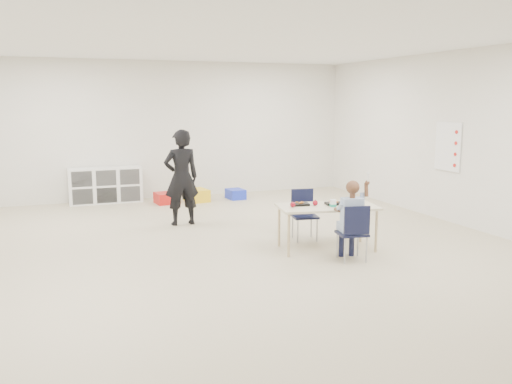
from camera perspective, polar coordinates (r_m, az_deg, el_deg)
name	(u,v)px	position (r m, az deg, el deg)	size (l,w,h in m)	color
room	(230,148)	(7.00, -2.78, 4.68)	(9.00, 9.02, 2.80)	beige
table	(327,227)	(7.41, 7.45, -3.69)	(1.41, 0.87, 0.60)	beige
chair_near	(352,232)	(6.94, 10.07, -4.19)	(0.35, 0.33, 0.73)	black
chair_far	(305,215)	(7.86, 5.16, -2.45)	(0.35, 0.33, 0.73)	black
child	(352,216)	(6.90, 10.12, -2.50)	(0.48, 0.48, 1.14)	#ADBFEA
lunch_tray_near	(334,204)	(7.42, 8.19, -1.21)	(0.22, 0.16, 0.03)	black
lunch_tray_far	(301,204)	(7.32, 4.71, -1.30)	(0.22, 0.16, 0.03)	black
milk_carton	(333,204)	(7.24, 8.10, -1.21)	(0.07, 0.07, 0.10)	white
bread_roll	(351,204)	(7.32, 9.93, -1.26)	(0.09, 0.09, 0.07)	tan
apple_near	(315,203)	(7.33, 6.26, -1.15)	(0.07, 0.07, 0.07)	maroon
apple_far	(293,205)	(7.18, 3.88, -1.33)	(0.07, 0.07, 0.07)	maroon
cubby_shelf	(106,185)	(11.09, -15.56, 0.69)	(1.40, 0.40, 0.70)	white
rules_poster	(448,147)	(9.51, 19.55, 4.53)	(0.02, 0.60, 0.80)	white
adult	(181,178)	(8.81, -7.87, 1.52)	(0.56, 0.37, 1.55)	black
bin_red	(165,198)	(10.78, -9.59, -0.65)	(0.34, 0.43, 0.21)	red
bin_yellow	(197,195)	(10.93, -6.26, -0.34)	(0.39, 0.50, 0.25)	yellow
bin_blue	(236,194)	(11.15, -2.16, -0.21)	(0.32, 0.41, 0.20)	#1D33DA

